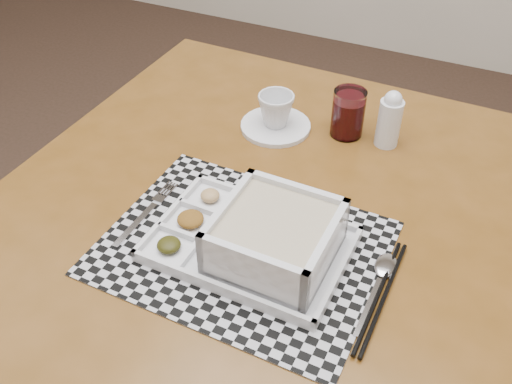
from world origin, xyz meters
TOP-DOWN VIEW (x-y plane):
  - dining_table at (0.85, 0.28)m, footprint 1.04×1.04m
  - placemat at (0.84, 0.15)m, footprint 0.46×0.37m
  - serving_tray at (0.88, 0.15)m, footprint 0.33×0.23m
  - fork at (0.64, 0.16)m, footprint 0.02×0.19m
  - spoon at (1.07, 0.20)m, footprint 0.04×0.18m
  - chopsticks at (1.07, 0.15)m, footprint 0.02×0.24m
  - saucer at (0.75, 0.50)m, footprint 0.15×0.15m
  - cup at (0.75, 0.50)m, footprint 0.10×0.10m
  - juice_glass at (0.89, 0.55)m, footprint 0.07×0.07m
  - creamer_bottle at (0.98, 0.55)m, footprint 0.05×0.05m

SIDE VIEW (x-z plane):
  - dining_table at x=0.85m, z-range 0.30..1.06m
  - placemat at x=0.84m, z-range 0.76..0.76m
  - fork at x=0.64m, z-range 0.76..0.77m
  - saucer at x=0.75m, z-range 0.76..0.77m
  - spoon at x=1.07m, z-range 0.76..0.77m
  - chopsticks at x=1.07m, z-range 0.76..0.77m
  - serving_tray at x=0.88m, z-range 0.75..0.85m
  - cup at x=0.75m, z-range 0.77..0.84m
  - juice_glass at x=0.89m, z-range 0.76..0.86m
  - creamer_bottle at x=0.98m, z-range 0.76..0.88m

